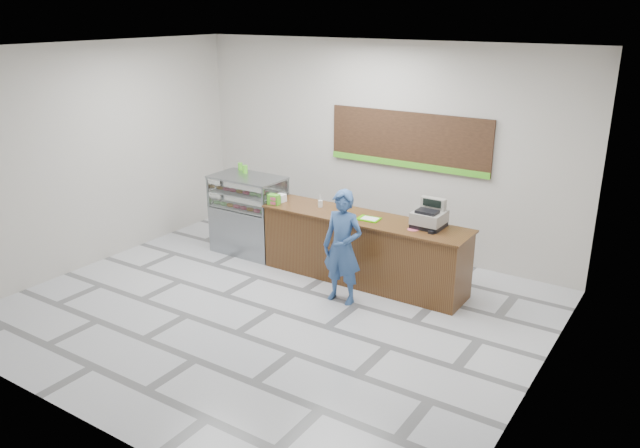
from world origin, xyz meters
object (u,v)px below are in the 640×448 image
Objects in this scene: cash_register at (430,217)px; customer at (343,247)px; display_case at (249,214)px; serving_tray at (369,219)px; sales_counter at (363,249)px.

customer is (-0.89, -0.88, -0.36)m from cash_register.
customer reaches higher than display_case.
customer is (-0.02, -0.70, -0.22)m from serving_tray.
display_case is 2.44m from customer.
serving_tray is at bearing -167.14° from cash_register.
serving_tray is at bearing -26.32° from sales_counter.
display_case is at bearing 160.65° from customer.
display_case reaches higher than serving_tray.
cash_register reaches higher than sales_counter.
serving_tray is at bearing 86.94° from customer.
cash_register is (0.98, 0.13, 0.66)m from sales_counter.
display_case is 0.81× the size of customer.
display_case reaches higher than sales_counter.
serving_tray is 0.74m from customer.
customer is at bearing -83.21° from sales_counter.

